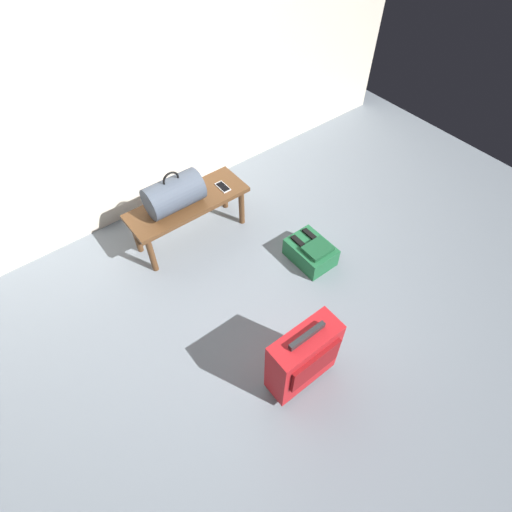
{
  "coord_description": "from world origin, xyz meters",
  "views": [
    {
      "loc": [
        -0.85,
        -1.29,
        2.64
      ],
      "look_at": [
        0.37,
        0.29,
        0.25
      ],
      "focal_mm": 28.72,
      "sensor_mm": 36.0,
      "label": 1
    }
  ],
  "objects_px": {
    "bench": "(188,207)",
    "duffel_bag_slate": "(174,194)",
    "cell_phone": "(223,187)",
    "suitcase_upright_red": "(303,358)",
    "backpack_green": "(311,252)"
  },
  "relations": [
    {
      "from": "bench",
      "to": "duffel_bag_slate",
      "type": "bearing_deg",
      "value": -180.0
    },
    {
      "from": "bench",
      "to": "cell_phone",
      "type": "distance_m",
      "value": 0.33
    },
    {
      "from": "duffel_bag_slate",
      "to": "cell_phone",
      "type": "height_order",
      "value": "duffel_bag_slate"
    },
    {
      "from": "suitcase_upright_red",
      "to": "bench",
      "type": "bearing_deg",
      "value": 85.03
    },
    {
      "from": "bench",
      "to": "suitcase_upright_red",
      "type": "height_order",
      "value": "suitcase_upright_red"
    },
    {
      "from": "bench",
      "to": "backpack_green",
      "type": "bearing_deg",
      "value": -52.85
    },
    {
      "from": "duffel_bag_slate",
      "to": "suitcase_upright_red",
      "type": "relative_size",
      "value": 0.74
    },
    {
      "from": "suitcase_upright_red",
      "to": "backpack_green",
      "type": "relative_size",
      "value": 1.57
    },
    {
      "from": "duffel_bag_slate",
      "to": "cell_phone",
      "type": "distance_m",
      "value": 0.44
    },
    {
      "from": "bench",
      "to": "cell_phone",
      "type": "relative_size",
      "value": 6.94
    },
    {
      "from": "cell_phone",
      "to": "backpack_green",
      "type": "bearing_deg",
      "value": -68.94
    },
    {
      "from": "suitcase_upright_red",
      "to": "backpack_green",
      "type": "xyz_separation_m",
      "value": [
        0.76,
        0.72,
        -0.21
      ]
    },
    {
      "from": "cell_phone",
      "to": "suitcase_upright_red",
      "type": "xyz_separation_m",
      "value": [
        -0.46,
        -1.51,
        -0.1
      ]
    },
    {
      "from": "backpack_green",
      "to": "suitcase_upright_red",
      "type": "bearing_deg",
      "value": -136.49
    },
    {
      "from": "duffel_bag_slate",
      "to": "suitcase_upright_red",
      "type": "xyz_separation_m",
      "value": [
        -0.04,
        -1.55,
        -0.23
      ]
    }
  ]
}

